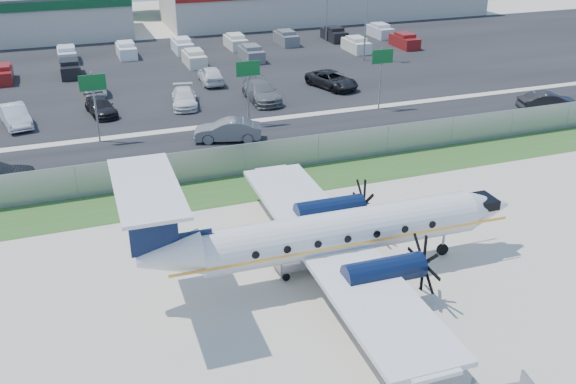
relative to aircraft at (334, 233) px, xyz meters
name	(u,v)px	position (x,y,z in m)	size (l,w,h in m)	color
ground	(334,294)	(-0.53, -1.42, -2.22)	(170.00, 170.00, 0.00)	beige
grass_verge	(254,186)	(-0.53, 10.58, -2.21)	(170.00, 4.00, 0.02)	#2D561E
access_road	(224,146)	(-0.53, 17.58, -2.21)	(170.00, 8.00, 0.02)	black
parking_lot	(169,73)	(-0.53, 38.58, -2.21)	(170.00, 32.00, 0.02)	black
perimeter_fence	(244,159)	(-0.53, 12.58, -1.21)	(120.00, 0.06, 1.99)	gray
sign_left	(94,92)	(-8.53, 21.49, 1.39)	(1.80, 0.26, 5.00)	gray
sign_mid	(248,78)	(2.47, 21.49, 1.39)	(1.80, 0.26, 5.00)	gray
sign_right	(382,65)	(13.47, 21.49, 1.39)	(1.80, 0.26, 5.00)	gray
light_pole_ne	(366,9)	(19.47, 36.58, 3.02)	(0.90, 0.35, 9.09)	gray
tree_line	(125,15)	(-0.53, 72.58, -2.22)	(112.00, 6.00, 14.00)	#2D5A1A
aircraft	(334,233)	(0.00, 0.00, 0.00)	(18.43, 18.21, 5.74)	silver
baggage_cart_near	(296,262)	(-1.49, 0.89, -1.73)	(2.07, 1.31, 1.05)	gray
cone_nose	(357,228)	(2.83, 3.30, -1.93)	(0.43, 0.43, 0.61)	#DA4306
cone_port_wing	(411,354)	(0.43, -6.41, -1.98)	(0.36, 0.36, 0.51)	#DA4306
cone_starboard_wing	(180,195)	(-5.04, 10.31, -1.95)	(0.39, 0.39, 0.55)	#DA4306
road_car_mid	(228,141)	(0.03, 18.63, -2.22)	(1.64, 4.70, 1.55)	#595B5E
road_car_east	(547,112)	(25.80, 16.16, -2.22)	(1.67, 4.79, 1.58)	black
parked_car_a	(17,126)	(-14.13, 27.15, -2.22)	(1.67, 4.79, 1.58)	silver
parked_car_b	(102,115)	(-7.85, 27.68, -2.22)	(1.81, 4.45, 1.29)	black
parked_car_c	(185,106)	(-1.21, 27.63, -2.22)	(1.95, 4.80, 1.39)	silver
parked_car_d	(262,101)	(5.17, 26.79, -2.22)	(2.29, 5.64, 1.64)	#595B5E
parked_car_e	(332,88)	(12.30, 28.40, -2.22)	(2.46, 5.33, 1.48)	black
parked_car_f	(94,93)	(-7.92, 33.95, -2.22)	(1.59, 4.55, 1.50)	beige
parked_car_g	(211,83)	(2.46, 33.58, -2.22)	(1.88, 4.68, 1.60)	silver
far_parking_rows	(160,61)	(-0.53, 43.58, -2.22)	(56.00, 10.00, 1.60)	gray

